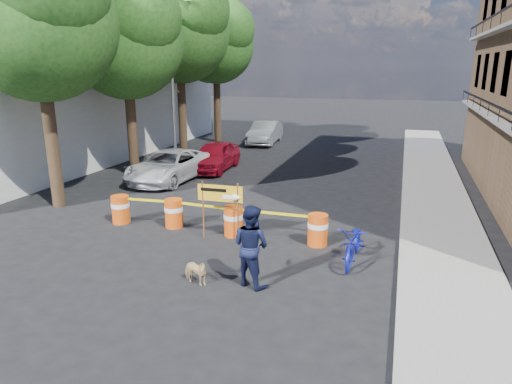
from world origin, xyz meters
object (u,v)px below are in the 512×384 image
Objects in this scene: barrel_far_left at (121,209)px; barrel_mid_right at (233,220)px; detour_sign at (226,198)px; dog at (195,272)px; bicycle at (356,225)px; barrel_mid_left at (174,213)px; pedestrian at (251,246)px; sedan_red at (215,156)px; suv_white at (169,166)px; barrel_far_right at (318,229)px; sedan_silver at (265,132)px.

barrel_far_left is 1.00× the size of barrel_mid_right.
dog is at bearing -86.20° from detour_sign.
barrel_mid_left is at bearing 173.23° from bicycle.
dog is (4.13, -3.20, -0.16)m from barrel_far_left.
pedestrian is at bearing -39.86° from barrel_mid_left.
sedan_red is at bearing 133.77° from bicycle.
suv_white is at bearing -115.09° from sedan_red.
barrel_far_right is 3.97m from dog.
suv_white is at bearing 147.08° from bicycle.
barrel_far_right is at bearing -53.37° from sedan_red.
sedan_red is at bearing 116.44° from barrel_mid_right.
bicycle is (7.50, -0.83, 0.54)m from barrel_far_left.
bicycle reaches higher than barrel_mid_left.
suv_white is (-7.58, 5.44, 0.19)m from barrel_far_right.
dog is 0.17× the size of sedan_silver.
suv_white is (-5.06, 5.47, 0.19)m from barrel_mid_right.
barrel_far_right is at bearing 0.55° from barrel_far_left.
suv_white is at bearing -99.67° from sedan_silver.
barrel_mid_left is 2.05m from barrel_mid_right.
barrel_mid_left is 0.44× the size of bicycle.
sedan_silver is (-3.90, 16.23, 0.25)m from barrel_mid_right.
barrel_far_left is at bearing -179.45° from barrel_far_right.
barrel_mid_left is 1.00× the size of barrel_mid_right.
pedestrian reaches higher than barrel_far_right.
barrel_mid_right is 3.77m from bicycle.
bicycle is at bearing -6.35° from barrel_far_left.
detour_sign is 9.30m from sedan_red.
sedan_red reaches higher than barrel_mid_left.
barrel_far_right is at bearing -31.92° from suv_white.
detour_sign reaches higher than barrel_mid_left.
barrel_mid_right is at bearing -80.02° from sedan_silver.
detour_sign is at bearing 22.99° from dog.
barrel_mid_right is 8.97m from sedan_red.
pedestrian is 12.17m from sedan_red.
detour_sign is at bearing -14.83° from barrel_mid_left.
pedestrian reaches higher than barrel_mid_left.
barrel_far_left is at bearing -5.98° from pedestrian.
bicycle reaches higher than barrel_mid_right.
barrel_mid_right is 0.44× the size of bicycle.
dog is at bearing -85.39° from barrel_mid_right.
sedan_silver reaches higher than barrel_mid_left.
bicycle reaches higher than dog.
dog is at bearing -37.76° from barrel_far_left.
sedan_red is (-3.99, 8.03, 0.22)m from barrel_mid_right.
barrel_far_right is (4.56, -0.10, 0.00)m from barrel_mid_left.
barrel_far_right is 0.22× the size of sedan_red.
bicycle is at bearing -38.89° from dog.
sedan_silver reaches higher than suv_white.
barrel_far_left and barrel_mid_right have the same top height.
bicycle is 0.42× the size of suv_white.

